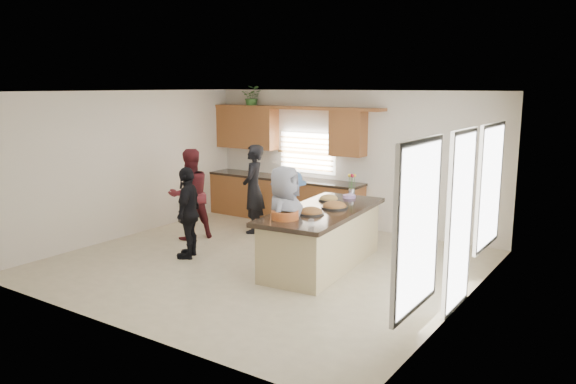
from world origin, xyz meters
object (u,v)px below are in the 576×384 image
Objects in this scene: woman_left_front at (188,212)px; woman_right_back at (289,219)px; salad_bowl at (285,214)px; woman_left_back at (253,189)px; woman_right_front at (285,222)px; island at (322,239)px; woman_left_mid at (190,194)px.

woman_left_front is 0.98× the size of woman_right_back.
salad_bowl is 2.04m from woman_left_front.
woman_left_back is 2.74m from woman_right_front.
woman_right_front reaches higher than woman_left_front.
woman_left_front reaches higher than island.
woman_right_back is at bearing -145.49° from island.
woman_right_front is at bearing 126.48° from salad_bowl.
woman_right_front is at bearing 67.09° from woman_left_front.
woman_left_back is at bearing 167.37° from woman_left_mid.
island is 2.32m from woman_left_front.
woman_left_mid is at bearing 173.90° from island.
woman_left_front is 0.91× the size of woman_right_front.
salad_bowl is 0.26× the size of woman_left_front.
woman_right_front reaches higher than woman_right_back.
woman_right_back is at bearing 29.53° from woman_left_back.
salad_bowl is 0.66m from woman_right_back.
woman_left_mid is at bearing -54.72° from woman_left_back.
salad_bowl is at bearing 24.83° from woman_left_back.
woman_left_back is at bearing 34.11° from woman_right_front.
salad_bowl is 2.92m from woman_left_back.
woman_right_front reaches higher than salad_bowl.
island is 1.79× the size of woman_left_front.
woman_right_front is at bearing -111.97° from island.
island is 1.76× the size of woman_right_back.
woman_left_back is (-2.12, 2.01, -0.14)m from salad_bowl.
woman_left_front is at bearing 62.63° from woman_left_mid.
woman_left_front is (-2.02, 0.07, -0.24)m from salad_bowl.
woman_right_back is 0.45m from woman_right_front.
island is 1.62× the size of woman_right_front.
salad_bowl is 0.23× the size of woman_left_mid.
woman_left_front is (0.10, -1.94, -0.10)m from woman_left_back.
woman_left_back is 1.02× the size of woman_right_front.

